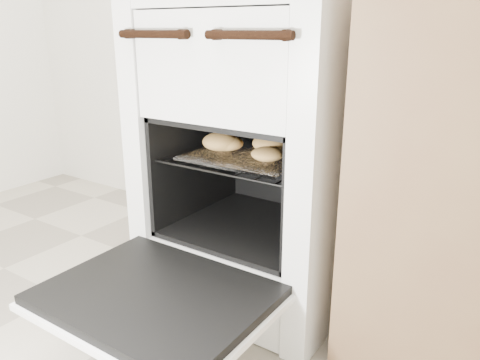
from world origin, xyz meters
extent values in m
cube|color=silver|center=(0.18, 1.17, 0.48)|extent=(0.63, 0.67, 0.96)
cylinder|color=black|center=(0.04, 0.81, 0.83)|extent=(0.23, 0.02, 0.02)
cylinder|color=black|center=(0.33, 0.81, 0.83)|extent=(0.23, 0.02, 0.02)
cube|color=black|center=(0.18, 0.62, 0.22)|extent=(0.54, 0.42, 0.03)
cube|color=silver|center=(0.18, 0.62, 0.20)|extent=(0.56, 0.44, 0.02)
cylinder|color=black|center=(-0.04, 1.08, 0.47)|extent=(0.01, 0.44, 0.01)
cylinder|color=black|center=(0.41, 1.08, 0.47)|extent=(0.01, 0.44, 0.01)
cylinder|color=black|center=(0.18, 0.87, 0.47)|extent=(0.45, 0.01, 0.01)
cylinder|color=black|center=(0.18, 1.29, 0.47)|extent=(0.45, 0.01, 0.01)
cylinder|color=black|center=(0.00, 1.08, 0.47)|extent=(0.01, 0.42, 0.01)
cylinder|color=black|center=(0.06, 1.08, 0.47)|extent=(0.01, 0.42, 0.01)
cylinder|color=black|center=(0.12, 1.08, 0.47)|extent=(0.01, 0.42, 0.01)
cylinder|color=black|center=(0.18, 1.08, 0.47)|extent=(0.01, 0.42, 0.01)
cylinder|color=black|center=(0.25, 1.08, 0.47)|extent=(0.01, 0.42, 0.01)
cylinder|color=black|center=(0.31, 1.08, 0.47)|extent=(0.01, 0.42, 0.01)
cylinder|color=black|center=(0.37, 1.08, 0.47)|extent=(0.01, 0.42, 0.01)
cube|color=white|center=(0.18, 1.06, 0.48)|extent=(0.35, 0.31, 0.01)
ellipsoid|color=tan|center=(0.10, 1.06, 0.50)|extent=(0.13, 0.13, 0.05)
ellipsoid|color=tan|center=(0.08, 1.05, 0.51)|extent=(0.13, 0.13, 0.06)
ellipsoid|color=tan|center=(0.21, 1.13, 0.50)|extent=(0.14, 0.14, 0.05)
ellipsoid|color=tan|center=(0.21, 1.12, 0.51)|extent=(0.14, 0.14, 0.05)
ellipsoid|color=tan|center=(0.26, 1.03, 0.50)|extent=(0.13, 0.13, 0.04)
camera|label=1|loc=(0.92, -0.10, 0.85)|focal=35.00mm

